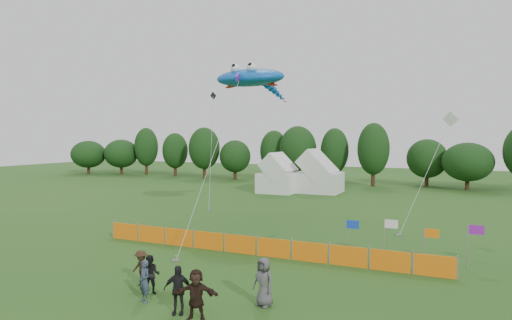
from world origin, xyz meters
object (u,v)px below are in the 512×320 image
at_px(barrier_fence, 256,246).
at_px(spectator_d, 178,290).
at_px(tent_right, 318,176).
at_px(spectator_b, 151,275).
at_px(tent_left, 278,176).
at_px(spectator_c, 141,268).
at_px(spectator_a, 144,281).
at_px(spectator_e, 264,282).
at_px(spectator_f, 196,294).
at_px(stingray_kite, 253,79).

height_order(barrier_fence, spectator_d, spectator_d).
xyz_separation_m(tent_right, spectator_b, (3.84, -35.25, -1.10)).
xyz_separation_m(tent_left, barrier_fence, (9.19, -25.91, -1.34)).
relative_size(spectator_c, spectator_d, 0.86).
bearing_deg(spectator_a, barrier_fence, 104.71).
distance_m(spectator_e, spectator_f, 2.70).
height_order(spectator_e, stingray_kite, stingray_kite).
height_order(tent_left, tent_right, tent_right).
xyz_separation_m(spectator_d, stingray_kite, (-5.00, 16.94, 9.75)).
height_order(barrier_fence, spectator_f, spectator_f).
bearing_deg(tent_left, spectator_a, -76.50).
xyz_separation_m(spectator_c, spectator_f, (4.09, -2.07, 0.12)).
height_order(spectator_a, spectator_c, spectator_a).
relative_size(spectator_a, spectator_b, 1.02).
distance_m(tent_left, spectator_e, 34.81).
bearing_deg(spectator_e, barrier_fence, 132.44).
distance_m(tent_right, spectator_d, 37.03).
distance_m(spectator_b, spectator_f, 3.34).
relative_size(spectator_a, stingray_kite, 0.09).
xyz_separation_m(spectator_d, spectator_f, (0.84, -0.11, -0.01)).
bearing_deg(spectator_c, tent_right, 107.38).
xyz_separation_m(spectator_a, spectator_f, (2.70, -0.55, 0.07)).
distance_m(barrier_fence, spectator_a, 8.20).
bearing_deg(tent_right, spectator_e, -76.10).
relative_size(spectator_a, spectator_e, 0.88).
distance_m(tent_right, barrier_fence, 28.46).
height_order(spectator_c, spectator_f, spectator_f).
relative_size(spectator_f, stingray_kite, 0.10).
bearing_deg(spectator_f, tent_right, 82.22).
height_order(tent_right, spectator_c, tent_right).
height_order(tent_left, spectator_b, tent_left).
xyz_separation_m(spectator_b, spectator_f, (3.04, -1.39, 0.09)).
bearing_deg(barrier_fence, tent_right, 100.52).
distance_m(tent_left, spectator_b, 34.14).
bearing_deg(stingray_kite, spectator_a, -79.20).
bearing_deg(spectator_b, stingray_kite, 76.92).
bearing_deg(spectator_d, spectator_a, 145.96).
relative_size(spectator_a, spectator_c, 1.06).
distance_m(barrier_fence, stingray_kite, 13.79).
xyz_separation_m(tent_left, spectator_c, (6.79, -32.52, -1.07)).
height_order(tent_left, spectator_c, tent_left).
bearing_deg(spectator_c, tent_left, 114.56).
xyz_separation_m(tent_left, spectator_f, (10.88, -34.60, -0.95)).
bearing_deg(spectator_a, spectator_d, 8.48).
relative_size(barrier_fence, spectator_a, 12.20).
relative_size(tent_right, spectator_a, 3.26).
height_order(spectator_d, spectator_f, spectator_d).
distance_m(spectator_d, stingray_kite, 20.17).
relative_size(tent_left, spectator_d, 2.32).
height_order(tent_right, spectator_e, tent_right).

